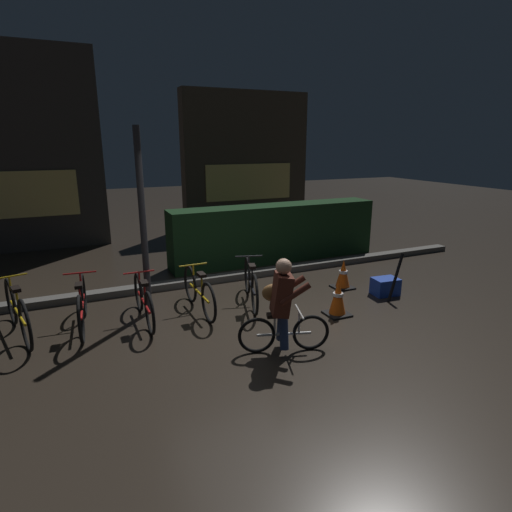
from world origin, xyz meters
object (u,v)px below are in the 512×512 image
(parked_bike_right_mid, at_px, (251,284))
(blue_crate, at_px, (385,286))
(parked_bike_left_mid, at_px, (82,305))
(traffic_cone_near, at_px, (338,298))
(parked_bike_center_right, at_px, (199,292))
(street_post, at_px, (143,224))
(traffic_cone_far, at_px, (343,275))
(parked_bike_leftmost, at_px, (17,312))
(parked_bike_center_left, at_px, (144,301))
(cyclist, at_px, (282,305))
(closed_umbrella, at_px, (396,278))

(parked_bike_right_mid, relative_size, blue_crate, 3.59)
(parked_bike_left_mid, bearing_deg, traffic_cone_near, -103.07)
(parked_bike_left_mid, height_order, parked_bike_center_right, parked_bike_left_mid)
(street_post, bearing_deg, traffic_cone_far, -5.02)
(parked_bike_leftmost, height_order, traffic_cone_near, parked_bike_leftmost)
(traffic_cone_near, bearing_deg, parked_bike_leftmost, 165.03)
(parked_bike_center_left, xyz_separation_m, traffic_cone_near, (2.79, -0.98, -0.04))
(traffic_cone_far, height_order, blue_crate, traffic_cone_far)
(traffic_cone_far, relative_size, blue_crate, 1.22)
(street_post, height_order, parked_bike_right_mid, street_post)
(traffic_cone_far, bearing_deg, cyclist, -142.23)
(street_post, height_order, closed_umbrella, street_post)
(parked_bike_center_left, distance_m, closed_umbrella, 4.14)
(street_post, height_order, cyclist, street_post)
(parked_bike_center_left, xyz_separation_m, parked_bike_center_right, (0.86, 0.04, 0.00))
(street_post, xyz_separation_m, parked_bike_leftmost, (-1.79, -0.11, -1.06))
(parked_bike_center_right, xyz_separation_m, traffic_cone_far, (2.74, -0.02, -0.07))
(parked_bike_center_right, xyz_separation_m, closed_umbrella, (3.20, -0.87, 0.07))
(parked_bike_right_mid, height_order, traffic_cone_near, parked_bike_right_mid)
(parked_bike_leftmost, bearing_deg, blue_crate, -112.06)
(blue_crate, distance_m, cyclist, 2.87)
(cyclist, bearing_deg, traffic_cone_far, 55.08)
(parked_bike_right_mid, height_order, blue_crate, parked_bike_right_mid)
(cyclist, height_order, closed_umbrella, cyclist)
(closed_umbrella, bearing_deg, traffic_cone_far, 96.98)
(parked_bike_center_right, bearing_deg, parked_bike_center_left, 90.96)
(street_post, height_order, blue_crate, street_post)
(parked_bike_left_mid, distance_m, parked_bike_right_mid, 2.60)
(parked_bike_center_right, relative_size, parked_bike_right_mid, 0.99)
(parked_bike_leftmost, bearing_deg, traffic_cone_far, -106.36)
(parked_bike_center_left, height_order, parked_bike_center_right, parked_bike_center_right)
(parked_bike_center_left, distance_m, blue_crate, 4.12)
(parked_bike_left_mid, height_order, parked_bike_right_mid, parked_bike_left_mid)
(parked_bike_left_mid, bearing_deg, traffic_cone_far, -87.55)
(parked_bike_right_mid, relative_size, cyclist, 1.27)
(parked_bike_leftmost, distance_m, parked_bike_left_mid, 0.82)
(parked_bike_leftmost, xyz_separation_m, traffic_cone_far, (5.27, -0.20, -0.11))
(street_post, height_order, traffic_cone_far, street_post)
(parked_bike_leftmost, height_order, parked_bike_center_right, parked_bike_leftmost)
(parked_bike_right_mid, distance_m, traffic_cone_near, 1.44)
(parked_bike_leftmost, height_order, closed_umbrella, parked_bike_leftmost)
(street_post, distance_m, traffic_cone_far, 3.68)
(street_post, xyz_separation_m, traffic_cone_far, (3.48, -0.31, -1.17))
(parked_bike_center_right, distance_m, traffic_cone_far, 2.74)
(parked_bike_leftmost, bearing_deg, traffic_cone_near, -119.19)
(parked_bike_left_mid, bearing_deg, parked_bike_center_right, -89.59)
(blue_crate, bearing_deg, parked_bike_left_mid, 171.57)
(blue_crate, relative_size, cyclist, 0.35)
(parked_bike_center_right, height_order, blue_crate, parked_bike_center_right)
(parked_bike_center_left, distance_m, cyclist, 2.22)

